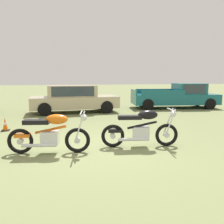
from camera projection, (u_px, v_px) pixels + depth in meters
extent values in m
plane|color=olive|center=(94.00, 148.00, 5.97)|extent=(120.00, 120.00, 0.00)
torus|color=black|center=(77.00, 140.00, 5.57)|extent=(0.62, 0.20, 0.61)
torus|color=black|center=(20.00, 141.00, 5.48)|extent=(0.62, 0.20, 0.61)
cylinder|color=silver|center=(77.00, 140.00, 5.57)|extent=(0.16, 0.12, 0.14)
cylinder|color=silver|center=(20.00, 141.00, 5.48)|extent=(0.16, 0.12, 0.14)
cylinder|color=silver|center=(80.00, 126.00, 5.61)|extent=(0.28, 0.08, 0.75)
cylinder|color=silver|center=(79.00, 127.00, 5.44)|extent=(0.28, 0.08, 0.75)
cube|color=silver|center=(50.00, 138.00, 5.52)|extent=(0.45, 0.37, 0.32)
cylinder|color=orange|center=(51.00, 130.00, 5.49)|extent=(0.74, 0.19, 0.21)
ellipsoid|color=orange|center=(57.00, 119.00, 5.47)|extent=(0.56, 0.35, 0.24)
cube|color=black|center=(36.00, 122.00, 5.44)|extent=(0.63, 0.34, 0.10)
cube|color=orange|center=(23.00, 135.00, 5.47)|extent=(0.39, 0.24, 0.08)
cylinder|color=silver|center=(81.00, 113.00, 5.48)|extent=(0.14, 0.64, 0.03)
sphere|color=silver|center=(84.00, 118.00, 5.50)|extent=(0.19, 0.19, 0.16)
cylinder|color=silver|center=(39.00, 145.00, 5.37)|extent=(0.80, 0.22, 0.08)
torus|color=black|center=(167.00, 135.00, 6.11)|extent=(0.61, 0.19, 0.61)
torus|color=black|center=(113.00, 136.00, 6.01)|extent=(0.61, 0.19, 0.61)
cylinder|color=silver|center=(167.00, 135.00, 6.11)|extent=(0.15, 0.12, 0.14)
cylinder|color=silver|center=(113.00, 136.00, 6.01)|extent=(0.15, 0.12, 0.14)
cylinder|color=silver|center=(168.00, 122.00, 6.15)|extent=(0.28, 0.08, 0.75)
cylinder|color=silver|center=(170.00, 123.00, 5.98)|extent=(0.28, 0.08, 0.75)
cube|color=silver|center=(141.00, 133.00, 6.05)|extent=(0.44, 0.36, 0.32)
cylinder|color=black|center=(142.00, 125.00, 6.02)|extent=(0.78, 0.19, 0.22)
ellipsoid|color=black|center=(148.00, 115.00, 5.99)|extent=(0.56, 0.34, 0.24)
cube|color=black|center=(130.00, 117.00, 5.97)|extent=(0.63, 0.34, 0.10)
cube|color=black|center=(115.00, 131.00, 5.99)|extent=(0.38, 0.24, 0.08)
cylinder|color=silver|center=(171.00, 110.00, 6.02)|extent=(0.14, 0.64, 0.03)
sphere|color=silver|center=(173.00, 114.00, 6.04)|extent=(0.18, 0.18, 0.16)
cylinder|color=silver|center=(133.00, 139.00, 5.89)|extent=(0.80, 0.21, 0.08)
cube|color=#BCAD8C|center=(75.00, 102.00, 12.19)|extent=(4.55, 1.90, 0.60)
cube|color=#BCAD8C|center=(72.00, 91.00, 12.07)|extent=(2.53, 1.65, 0.60)
cube|color=#2D3842|center=(72.00, 91.00, 12.07)|extent=(2.16, 1.67, 0.48)
cylinder|color=black|center=(100.00, 104.00, 13.41)|extent=(0.65, 0.24, 0.64)
cylinder|color=black|center=(107.00, 107.00, 11.88)|extent=(0.65, 0.24, 0.64)
cylinder|color=black|center=(45.00, 106.00, 12.57)|extent=(0.65, 0.24, 0.64)
cylinder|color=black|center=(45.00, 109.00, 11.04)|extent=(0.65, 0.24, 0.64)
cube|color=#19606B|center=(174.00, 99.00, 14.03)|extent=(5.30, 2.54, 0.60)
cube|color=#19606B|center=(189.00, 89.00, 14.02)|extent=(1.86, 1.88, 0.64)
cube|color=#2D3842|center=(189.00, 88.00, 14.02)|extent=(1.56, 1.87, 0.52)
cube|color=#19606B|center=(155.00, 91.00, 14.72)|extent=(2.53, 0.46, 0.28)
cube|color=#19606B|center=(163.00, 93.00, 13.05)|extent=(2.53, 0.46, 0.28)
cube|color=#19606B|center=(134.00, 92.00, 13.75)|extent=(0.33, 1.69, 0.28)
cylinder|color=black|center=(197.00, 101.00, 15.06)|extent=(0.67, 0.31, 0.64)
cylinder|color=black|center=(210.00, 104.00, 13.41)|extent=(0.67, 0.31, 0.64)
cylinder|color=black|center=(141.00, 102.00, 14.73)|extent=(0.67, 0.31, 0.64)
cylinder|color=black|center=(148.00, 105.00, 13.08)|extent=(0.67, 0.31, 0.64)
cone|color=#EA590F|center=(5.00, 124.00, 7.92)|extent=(0.18, 0.18, 0.46)
cube|color=black|center=(6.00, 130.00, 7.95)|extent=(0.25, 0.25, 0.03)
cylinder|color=white|center=(5.00, 124.00, 7.91)|extent=(0.12, 0.12, 0.07)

